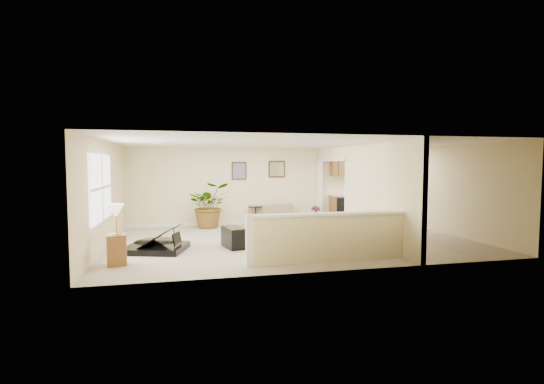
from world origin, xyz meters
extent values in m
plane|color=#BAA790|center=(0.00, 0.00, 0.00)|extent=(9.00, 9.00, 0.00)
cube|color=beige|center=(0.00, 3.00, 1.25)|extent=(9.00, 0.04, 2.50)
cube|color=beige|center=(0.00, -3.00, 1.25)|extent=(9.00, 0.04, 2.50)
cube|color=beige|center=(-4.50, 0.00, 1.25)|extent=(0.04, 6.00, 2.50)
cube|color=beige|center=(4.50, 0.00, 1.25)|extent=(0.04, 6.00, 2.50)
cube|color=silver|center=(0.00, 0.00, 2.50)|extent=(9.00, 6.00, 0.04)
cube|color=#998E67|center=(3.15, 0.00, 0.00)|extent=(2.70, 6.00, 0.01)
cube|color=beige|center=(1.80, -1.20, 1.25)|extent=(0.12, 3.60, 2.50)
cube|color=beige|center=(1.80, 1.77, 2.30)|extent=(0.12, 2.35, 0.40)
cube|color=beige|center=(0.15, -2.30, 0.47)|extent=(3.30, 0.12, 0.95)
cube|color=white|center=(0.15, -2.30, 0.96)|extent=(3.40, 0.22, 0.05)
cube|color=white|center=(-1.50, -2.30, 0.50)|extent=(0.14, 0.14, 1.00)
cube|color=white|center=(-4.49, -0.50, 1.45)|extent=(0.05, 2.15, 1.45)
cube|color=#362513|center=(-0.95, 2.98, 1.75)|extent=(0.48, 0.03, 0.58)
cube|color=#875571|center=(-0.95, 2.96, 1.75)|extent=(0.40, 0.01, 0.50)
cube|color=#362513|center=(0.30, 2.98, 1.80)|extent=(0.55, 0.03, 0.55)
cube|color=silver|center=(0.30, 2.96, 1.80)|extent=(0.46, 0.01, 0.46)
cube|color=brown|center=(3.30, 2.70, 0.45)|extent=(2.30, 0.60, 0.90)
cube|color=white|center=(3.30, 2.70, 0.92)|extent=(2.36, 0.65, 0.04)
cube|color=black|center=(2.50, 2.69, 0.43)|extent=(0.60, 0.60, 0.84)
cube|color=brown|center=(3.30, 2.82, 1.95)|extent=(2.30, 0.35, 0.75)
cube|color=black|center=(-3.35, -0.53, 0.68)|extent=(1.54, 1.42, 0.27)
cylinder|color=black|center=(-3.48, -0.05, 0.68)|extent=(1.10, 1.10, 0.27)
cube|color=silver|center=(-2.59, -0.53, 0.65)|extent=(0.44, 0.90, 0.02)
cube|color=black|center=(-3.44, -0.44, 0.92)|extent=(1.26, 1.26, 0.60)
cube|color=black|center=(-1.59, -0.57, 0.24)|extent=(0.53, 0.79, 0.48)
cube|color=#957C5E|center=(0.10, 2.36, 0.21)|extent=(1.65, 1.14, 0.42)
cube|color=#957C5E|center=(0.10, 2.69, 0.64)|extent=(1.52, 0.50, 0.44)
cube|color=#957C5E|center=(-0.56, 2.36, 0.50)|extent=(0.35, 0.88, 0.16)
cube|color=#957C5E|center=(0.77, 2.36, 0.50)|extent=(0.35, 0.88, 0.16)
cylinder|color=black|center=(-0.51, 2.43, 0.01)|extent=(0.32, 0.32, 0.03)
cylinder|color=black|center=(-0.51, 2.43, 0.32)|extent=(0.03, 0.03, 0.61)
cylinder|color=black|center=(-0.51, 2.43, 0.62)|extent=(0.44, 0.44, 0.03)
cylinder|color=black|center=(-1.94, 2.55, 0.14)|extent=(0.40, 0.40, 0.28)
imported|color=#224D17|center=(-1.94, 2.55, 0.70)|extent=(1.32, 1.16, 1.41)
cylinder|color=black|center=(1.45, 2.37, 0.11)|extent=(0.32, 0.32, 0.22)
imported|color=#224D17|center=(1.45, 2.37, 0.31)|extent=(0.39, 0.39, 0.62)
cube|color=brown|center=(-4.00, -1.66, 0.30)|extent=(0.39, 0.39, 0.60)
cylinder|color=#BB853E|center=(-4.00, -1.66, 0.61)|extent=(0.16, 0.16, 0.02)
cylinder|color=#BB853E|center=(-4.00, -1.66, 0.81)|extent=(0.03, 0.03, 0.40)
cone|color=#FFEDD0|center=(-4.00, -1.66, 1.06)|extent=(0.32, 0.32, 0.26)
camera|label=1|loc=(-2.73, -9.68, 1.95)|focal=26.00mm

